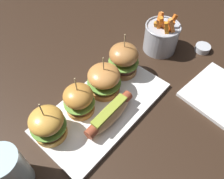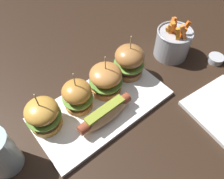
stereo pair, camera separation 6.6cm
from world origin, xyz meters
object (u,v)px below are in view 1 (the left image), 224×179
platter_main (103,107)px  sauce_ramekin (203,48)px  fries_bucket (161,37)px  water_glass (9,170)px  slider_far_left (48,124)px  hot_dog (110,114)px  slider_center_right (104,80)px  slider_far_right (124,59)px  side_plate (222,96)px  slider_center_left (79,100)px

platter_main → sauce_ramekin: size_ratio=7.46×
fries_bucket → water_glass: bearing=-179.1°
slider_far_left → hot_dog: bearing=-33.4°
platter_main → slider_center_right: (0.05, 0.04, 0.05)m
sauce_ramekin → water_glass: 0.73m
slider_far_right → water_glass: size_ratio=1.16×
hot_dog → side_plate: bearing=-34.4°
side_plate → sauce_ramekin: bearing=43.6°
hot_dog → side_plate: size_ratio=0.86×
fries_bucket → water_glass: size_ratio=1.16×
platter_main → slider_far_left: size_ratio=2.95×
slider_far_left → fries_bucket: (0.50, -0.02, -0.01)m
hot_dog → fries_bucket: (0.36, 0.07, 0.01)m
hot_dog → slider_center_right: (0.07, 0.08, 0.02)m
hot_dog → slider_center_right: bearing=50.1°
hot_dog → slider_center_right: 0.11m
hot_dog → platter_main: bearing=64.7°
sauce_ramekin → hot_dog: bearing=173.0°
slider_far_left → slider_center_right: same height
water_glass → platter_main: bearing=-3.1°
sauce_ramekin → side_plate: sauce_ramekin is taller
hot_dog → slider_far_right: bearing=28.1°
hot_dog → slider_center_right: size_ratio=1.26×
fries_bucket → water_glass: 0.63m
slider_center_left → side_plate: slider_center_left is taller
hot_dog → side_plate: 0.36m
hot_dog → slider_center_left: size_ratio=1.26×
hot_dog → fries_bucket: size_ratio=1.16×
slider_far_right → fries_bucket: (0.19, -0.02, -0.01)m
slider_far_left → slider_center_right: bearing=-2.0°
slider_far_left → sauce_ramekin: (0.59, -0.15, -0.05)m
slider_far_right → platter_main: bearing=-162.9°
platter_main → water_glass: (-0.29, 0.02, 0.06)m
platter_main → fries_bucket: (0.34, 0.03, 0.05)m
platter_main → slider_far_left: slider_far_left is taller
platter_main → water_glass: water_glass is taller
slider_center_right → sauce_ramekin: bearing=-19.8°
slider_far_left → side_plate: size_ratio=0.69×
hot_dog → fries_bucket: fries_bucket is taller
slider_far_right → water_glass: 0.44m
fries_bucket → side_plate: fries_bucket is taller
sauce_ramekin → water_glass: (-0.72, 0.12, 0.05)m
slider_far_right → side_plate: bearing=-66.6°
hot_dog → slider_far_left: (-0.14, 0.09, 0.02)m
slider_center_right → sauce_ramekin: slider_center_right is taller
slider_far_left → slider_center_left: same height
slider_far_left → slider_far_right: 0.31m
slider_far_left → water_glass: bearing=-167.4°
side_plate → water_glass: water_glass is taller
slider_far_left → slider_far_right: slider_far_right is taller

